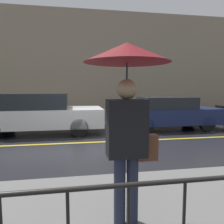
{
  "coord_description": "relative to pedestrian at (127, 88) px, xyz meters",
  "views": [
    {
      "loc": [
        -0.36,
        -6.94,
        1.72
      ],
      "look_at": [
        0.4,
        -2.58,
        1.26
      ],
      "focal_mm": 35.0,
      "sensor_mm": 36.0,
      "label": 1
    }
  ],
  "objects": [
    {
      "name": "ground_plane",
      "position": [
        -0.23,
        4.57,
        -1.73
      ],
      "size": [
        80.0,
        80.0,
        0.0
      ],
      "primitive_type": "plane",
      "color": "black"
    },
    {
      "name": "building_storefront",
      "position": [
        -0.23,
        9.89,
        1.25
      ],
      "size": [
        28.0,
        0.3,
        5.97
      ],
      "color": "gray",
      "rests_on": "ground_plane"
    },
    {
      "name": "lane_marking",
      "position": [
        -0.23,
        4.57,
        -1.73
      ],
      "size": [
        25.2,
        0.12,
        0.01
      ],
      "color": "gold",
      "rests_on": "ground_plane"
    },
    {
      "name": "car_navy",
      "position": [
        3.4,
        6.35,
        -1.02
      ],
      "size": [
        4.18,
        1.71,
        1.38
      ],
      "color": "#19234C",
      "rests_on": "ground_plane"
    },
    {
      "name": "car_white",
      "position": [
        -1.95,
        6.35,
        -0.94
      ],
      "size": [
        4.77,
        1.93,
        1.56
      ],
      "color": "silver",
      "rests_on": "ground_plane"
    },
    {
      "name": "pedestrian",
      "position": [
        0.0,
        0.0,
        0.0
      ],
      "size": [
        0.96,
        0.96,
        2.08
      ],
      "rotation": [
        0.0,
        0.0,
        3.14
      ],
      "color": "#23283D",
      "rests_on": "sidewalk_near"
    },
    {
      "name": "sidewalk_far",
      "position": [
        -0.23,
        8.69,
        -1.66
      ],
      "size": [
        28.0,
        2.11,
        0.14
      ],
      "color": "#60605E",
      "rests_on": "ground_plane"
    },
    {
      "name": "sidewalk_near",
      "position": [
        -0.23,
        0.14,
        -1.66
      ],
      "size": [
        28.0,
        2.74,
        0.14
      ],
      "color": "#60605E",
      "rests_on": "ground_plane"
    }
  ]
}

